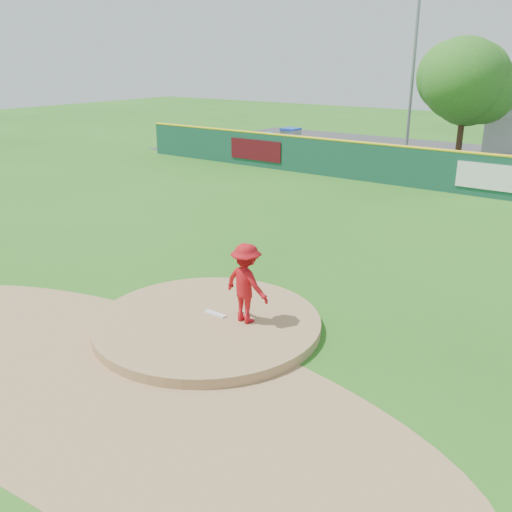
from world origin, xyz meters
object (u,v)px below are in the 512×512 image
Objects in this scene: playground_slide at (290,141)px; deciduous_tree at (466,88)px; pitcher at (246,283)px; light_pole_left at (414,59)px.

playground_slide is 0.42× the size of deciduous_tree.
deciduous_tree is (10.75, 1.76, 3.69)m from playground_slide.
pitcher is at bearing -83.43° from deciduous_tree.
deciduous_tree is (-2.82, 24.51, 3.33)m from pitcher.
light_pole_left reaches higher than playground_slide.
light_pole_left is at bearing 153.43° from deciduous_tree.
light_pole_left is (-6.82, 26.51, 4.83)m from pitcher.
playground_slide is (-13.57, 22.75, -0.36)m from pitcher.
pitcher is 26.49m from playground_slide.
deciduous_tree is at bearing -26.57° from light_pole_left.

